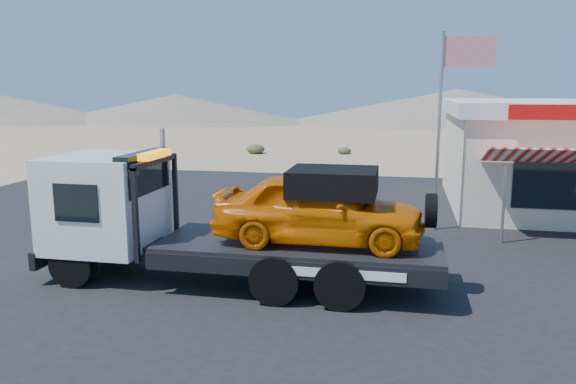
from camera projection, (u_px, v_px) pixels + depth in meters
name	position (u px, v px, depth m)	size (l,w,h in m)	color
ground	(251.00, 264.00, 14.13)	(120.00, 120.00, 0.00)	#9B7E58
asphalt_lot	(343.00, 238.00, 16.62)	(32.00, 24.00, 0.02)	black
tow_truck	(228.00, 214.00, 12.58)	(8.84, 2.62, 2.95)	black
flagpole	(448.00, 109.00, 16.80)	(1.55, 0.10, 6.00)	#99999E
desert_scrub	(56.00, 174.00, 27.03)	(22.93, 34.00, 0.66)	#3A4626
distant_hills	(292.00, 108.00, 68.81)	(126.00, 48.00, 4.20)	#726B59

